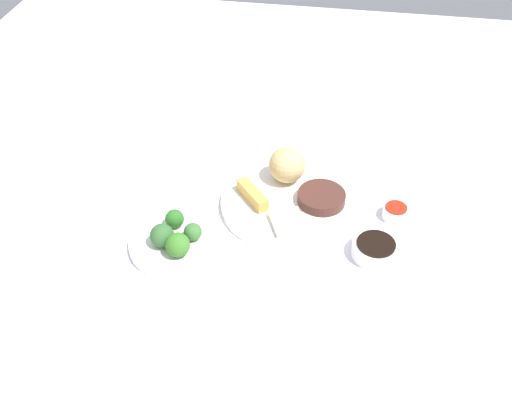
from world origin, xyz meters
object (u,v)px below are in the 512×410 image
main_plate (287,204)px  broccoli_plate (177,243)px  sauce_ramekin_sweet_and_sour (395,213)px  soy_sauce_bowl (375,250)px

main_plate → broccoli_plate: 0.26m
broccoli_plate → sauce_ramekin_sweet_and_sour: 0.47m
main_plate → sauce_ramekin_sweet_and_sour: size_ratio=5.18×
soy_sauce_bowl → broccoli_plate: bearing=-174.5°
main_plate → soy_sauce_bowl: bearing=-31.4°
sauce_ramekin_sweet_and_sour → main_plate: bearing=-179.2°
soy_sauce_bowl → sauce_ramekin_sweet_and_sour: size_ratio=1.69×
broccoli_plate → sauce_ramekin_sweet_and_sour: size_ratio=3.50×
main_plate → soy_sauce_bowl: soy_sauce_bowl is taller
main_plate → sauce_ramekin_sweet_and_sour: 0.23m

